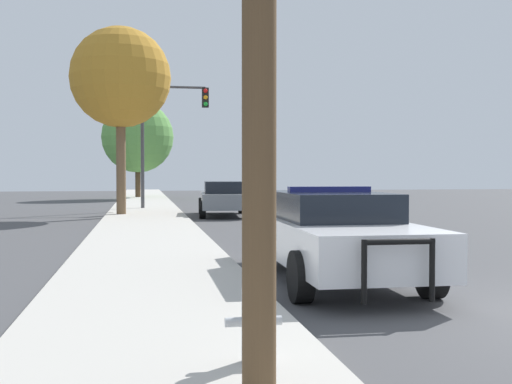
% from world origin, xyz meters
% --- Properties ---
extents(sidewalk_left, '(3.00, 110.00, 0.13)m').
position_xyz_m(sidewalk_left, '(-5.10, 0.00, 0.07)').
color(sidewalk_left, '#BCB7AD').
rests_on(sidewalk_left, ground_plane).
extents(police_car, '(2.12, 5.27, 1.50)m').
position_xyz_m(police_car, '(-2.25, 3.24, 0.76)').
color(police_car, white).
rests_on(police_car, ground_plane).
extents(fire_hydrant, '(0.48, 0.21, 0.70)m').
position_xyz_m(fire_hydrant, '(-4.33, -1.31, 0.51)').
color(fire_hydrant, '#B7BCC1').
rests_on(fire_hydrant, sidewalk_left).
extents(traffic_light, '(3.08, 0.35, 5.63)m').
position_xyz_m(traffic_light, '(-4.06, 22.82, 4.03)').
color(traffic_light, '#424247').
rests_on(traffic_light, sidewalk_left).
extents(car_background_midblock, '(2.19, 4.76, 1.38)m').
position_xyz_m(car_background_midblock, '(-2.05, 18.75, 0.74)').
color(car_background_midblock, slate).
rests_on(car_background_midblock, ground_plane).
extents(tree_sidewalk_far, '(4.67, 4.67, 6.27)m').
position_xyz_m(tree_sidewalk_far, '(-5.47, 36.09, 4.06)').
color(tree_sidewalk_far, '#4C3823').
rests_on(tree_sidewalk_far, sidewalk_left).
extents(tree_sidewalk_mid, '(3.85, 3.85, 7.18)m').
position_xyz_m(tree_sidewalk_mid, '(-6.02, 18.64, 5.35)').
color(tree_sidewalk_mid, brown).
rests_on(tree_sidewalk_mid, sidewalk_left).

